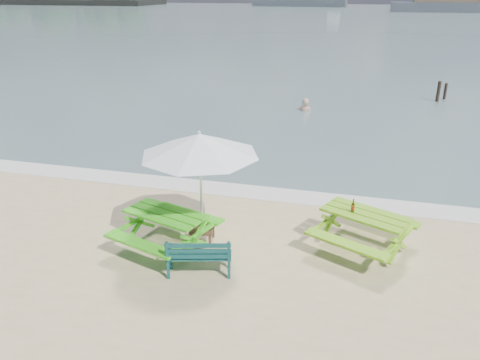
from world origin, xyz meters
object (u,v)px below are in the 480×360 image
(picnic_table_left, at_px, (166,231))
(patio_umbrella, at_px, (199,145))
(swimmer, at_px, (305,118))
(park_bench, at_px, (199,263))
(side_table, at_px, (203,234))
(picnic_table_right, at_px, (364,232))
(beer_bottle, at_px, (353,207))

(picnic_table_left, bearing_deg, patio_umbrella, 34.36)
(swimmer, bearing_deg, picnic_table_left, -95.78)
(park_bench, bearing_deg, picnic_table_left, 142.82)
(picnic_table_left, xyz_separation_m, patio_umbrella, (0.65, 0.44, 1.82))
(side_table, bearing_deg, park_bench, -73.85)
(picnic_table_right, height_order, side_table, picnic_table_right)
(side_table, relative_size, beer_bottle, 1.99)
(picnic_table_left, xyz_separation_m, swimmer, (1.29, 12.72, -0.71))
(park_bench, height_order, patio_umbrella, patio_umbrella)
(park_bench, distance_m, side_table, 1.24)
(picnic_table_right, xyz_separation_m, swimmer, (-2.72, 11.71, -0.72))
(patio_umbrella, bearing_deg, swimmer, 87.01)
(picnic_table_right, relative_size, side_table, 4.51)
(beer_bottle, relative_size, swimmer, 0.15)
(patio_umbrella, bearing_deg, beer_bottle, 10.70)
(patio_umbrella, height_order, beer_bottle, patio_umbrella)
(picnic_table_right, xyz_separation_m, patio_umbrella, (-3.37, -0.56, 1.81))
(park_bench, bearing_deg, beer_bottle, 32.88)
(picnic_table_right, bearing_deg, park_bench, -149.86)
(park_bench, relative_size, side_table, 2.36)
(beer_bottle, bearing_deg, patio_umbrella, -169.30)
(patio_umbrella, bearing_deg, park_bench, -73.85)
(picnic_table_left, bearing_deg, picnic_table_right, 14.02)
(side_table, height_order, swimmer, swimmer)
(picnic_table_right, relative_size, patio_umbrella, 0.90)
(picnic_table_left, height_order, swimmer, picnic_table_left)
(park_bench, height_order, beer_bottle, beer_bottle)
(picnic_table_left, relative_size, picnic_table_right, 0.94)
(patio_umbrella, xyz_separation_m, beer_bottle, (3.10, 0.59, -1.29))
(picnic_table_right, xyz_separation_m, beer_bottle, (-0.27, 0.03, 0.52))
(park_bench, distance_m, swimmer, 13.48)
(park_bench, bearing_deg, picnic_table_right, 30.14)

